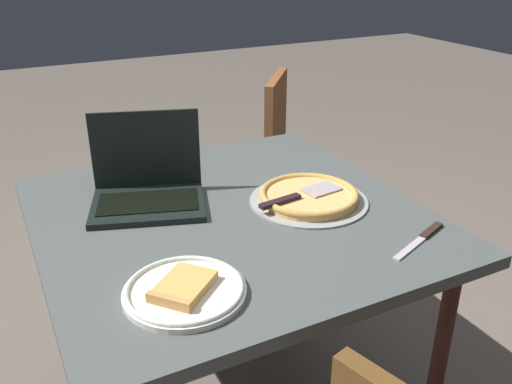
{
  "coord_description": "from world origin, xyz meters",
  "views": [
    {
      "loc": [
        -1.25,
        0.55,
        1.44
      ],
      "look_at": [
        -0.01,
        -0.08,
        0.79
      ],
      "focal_mm": 38.3,
      "sensor_mm": 36.0,
      "label": 1
    }
  ],
  "objects_px": {
    "table_knife": "(423,237)",
    "chair_far": "(253,161)",
    "dining_table": "(230,233)",
    "pizza_tray": "(309,196)",
    "pizza_plate": "(184,290)",
    "laptop": "(147,185)"
  },
  "relations": [
    {
      "from": "pizza_plate",
      "to": "dining_table",
      "type": "bearing_deg",
      "value": -38.56
    },
    {
      "from": "table_knife",
      "to": "chair_far",
      "type": "height_order",
      "value": "chair_far"
    },
    {
      "from": "laptop",
      "to": "pizza_plate",
      "type": "xyz_separation_m",
      "value": [
        -0.48,
        0.07,
        -0.04
      ]
    },
    {
      "from": "chair_far",
      "to": "dining_table",
      "type": "bearing_deg",
      "value": 149.13
    },
    {
      "from": "laptop",
      "to": "pizza_tray",
      "type": "height_order",
      "value": "laptop"
    },
    {
      "from": "dining_table",
      "to": "table_knife",
      "type": "bearing_deg",
      "value": -132.97
    },
    {
      "from": "pizza_plate",
      "to": "pizza_tray",
      "type": "distance_m",
      "value": 0.56
    },
    {
      "from": "dining_table",
      "to": "pizza_tray",
      "type": "bearing_deg",
      "value": -99.75
    },
    {
      "from": "laptop",
      "to": "pizza_tray",
      "type": "distance_m",
      "value": 0.47
    },
    {
      "from": "laptop",
      "to": "table_knife",
      "type": "xyz_separation_m",
      "value": [
        -0.53,
        -0.56,
        -0.05
      ]
    },
    {
      "from": "laptop",
      "to": "pizza_tray",
      "type": "bearing_deg",
      "value": -117.13
    },
    {
      "from": "chair_far",
      "to": "table_knife",
      "type": "bearing_deg",
      "value": 175.01
    },
    {
      "from": "dining_table",
      "to": "pizza_tray",
      "type": "xyz_separation_m",
      "value": [
        -0.04,
        -0.24,
        0.08
      ]
    },
    {
      "from": "pizza_plate",
      "to": "table_knife",
      "type": "xyz_separation_m",
      "value": [
        -0.05,
        -0.63,
        -0.01
      ]
    },
    {
      "from": "pizza_plate",
      "to": "table_knife",
      "type": "bearing_deg",
      "value": -94.2
    },
    {
      "from": "pizza_tray",
      "to": "chair_far",
      "type": "relative_size",
      "value": 0.38
    },
    {
      "from": "laptop",
      "to": "pizza_plate",
      "type": "height_order",
      "value": "laptop"
    },
    {
      "from": "pizza_plate",
      "to": "table_knife",
      "type": "relative_size",
      "value": 1.18
    },
    {
      "from": "pizza_plate",
      "to": "table_knife",
      "type": "height_order",
      "value": "pizza_plate"
    },
    {
      "from": "pizza_tray",
      "to": "chair_far",
      "type": "distance_m",
      "value": 0.92
    },
    {
      "from": "pizza_plate",
      "to": "chair_far",
      "type": "bearing_deg",
      "value": -33.14
    },
    {
      "from": "dining_table",
      "to": "pizza_plate",
      "type": "height_order",
      "value": "pizza_plate"
    }
  ]
}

